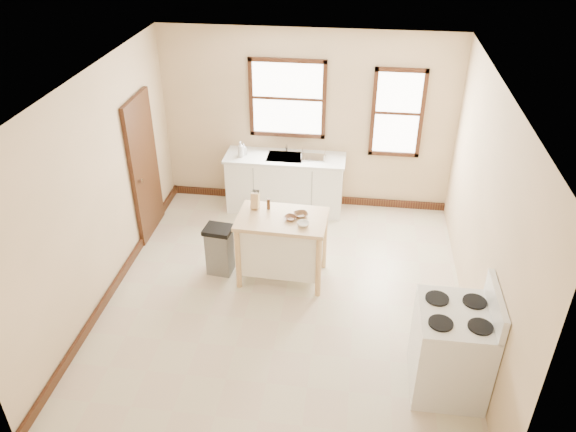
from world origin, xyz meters
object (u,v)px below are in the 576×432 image
object	(u,v)px
soap_bottle_a	(241,149)
soap_bottle_b	(244,149)
kitchen_island	(282,248)
dish_rack	(313,155)
bowl_a	(291,218)
gas_stove	(452,340)
bowl_c	(303,224)
pepper_grinder	(268,204)
trash_bin	(220,250)
bowl_b	(301,215)
knife_block	(255,201)

from	to	relation	value
soap_bottle_a	soap_bottle_b	distance (m)	0.09
soap_bottle_b	kitchen_island	size ratio (longest dim) A/B	0.16
dish_rack	bowl_a	size ratio (longest dim) A/B	2.31
kitchen_island	gas_stove	world-z (taller)	gas_stove
bowl_c	bowl_a	bearing A→B (deg)	142.88
soap_bottle_b	dish_rack	size ratio (longest dim) A/B	0.50
pepper_grinder	trash_bin	size ratio (longest dim) A/B	0.22
gas_stove	soap_bottle_a	bearing A→B (deg)	130.54
bowl_a	trash_bin	distance (m)	1.13
soap_bottle_b	gas_stove	bearing A→B (deg)	-74.58
bowl_b	trash_bin	distance (m)	1.24
knife_block	trash_bin	xyz separation A→B (m)	(-0.47, -0.19, -0.68)
trash_bin	dish_rack	bearing A→B (deg)	65.90
soap_bottle_a	gas_stove	bearing A→B (deg)	-49.69
pepper_grinder	knife_block	bearing A→B (deg)	179.35
dish_rack	pepper_grinder	size ratio (longest dim) A/B	2.44
soap_bottle_b	kitchen_island	xyz separation A→B (m)	(0.85, -1.78, -0.55)
soap_bottle_a	bowl_b	world-z (taller)	soap_bottle_a
bowl_c	knife_block	bearing A→B (deg)	152.31
dish_rack	knife_block	xyz separation A→B (m)	(-0.61, -1.62, 0.06)
bowl_a	pepper_grinder	bearing A→B (deg)	145.77
kitchen_island	knife_block	size ratio (longest dim) A/B	5.68
bowl_b	knife_block	bearing A→B (deg)	168.40
soap_bottle_a	dish_rack	distance (m)	1.12
soap_bottle_b	trash_bin	distance (m)	1.90
kitchen_island	bowl_c	distance (m)	0.59
soap_bottle_a	soap_bottle_b	size ratio (longest dim) A/B	1.38
soap_bottle_a	bowl_b	xyz separation A→B (m)	(1.11, -1.64, -0.10)
trash_bin	soap_bottle_a	bearing A→B (deg)	97.86
soap_bottle_a	pepper_grinder	bearing A→B (deg)	-66.11
knife_block	bowl_b	distance (m)	0.63
knife_block	bowl_a	distance (m)	0.54
dish_rack	bowl_c	world-z (taller)	dish_rack
gas_stove	trash_bin	bearing A→B (deg)	149.88
soap_bottle_b	pepper_grinder	world-z (taller)	soap_bottle_b
soap_bottle_a	trash_bin	world-z (taller)	soap_bottle_a
dish_rack	bowl_b	bearing A→B (deg)	-69.98
bowl_a	trash_bin	world-z (taller)	bowl_a
pepper_grinder	gas_stove	bearing A→B (deg)	-39.93
soap_bottle_a	bowl_c	distance (m)	2.20
soap_bottle_b	gas_stove	size ratio (longest dim) A/B	0.15
soap_bottle_a	soap_bottle_b	world-z (taller)	soap_bottle_a
kitchen_island	bowl_a	xyz separation A→B (m)	(0.11, -0.03, 0.48)
gas_stove	soap_bottle_b	bearing A→B (deg)	129.56
kitchen_island	dish_rack	bearing A→B (deg)	85.01
soap_bottle_b	bowl_a	size ratio (longest dim) A/B	1.16
pepper_grinder	kitchen_island	bearing A→B (deg)	-42.74
soap_bottle_b	kitchen_island	distance (m)	2.05
dish_rack	soap_bottle_b	bearing A→B (deg)	-158.84
knife_block	gas_stove	bearing A→B (deg)	-33.24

